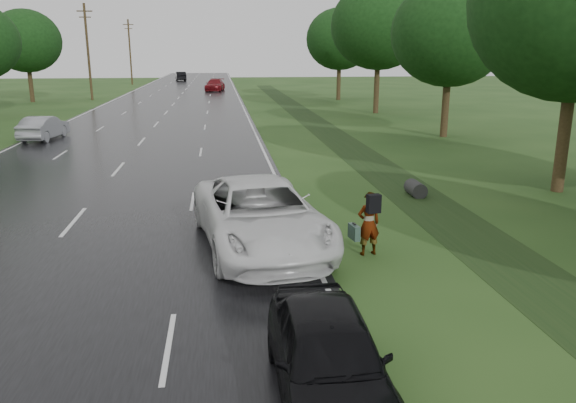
# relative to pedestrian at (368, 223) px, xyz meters

# --- Properties ---
(road) EXTENTS (14.00, 180.00, 0.04)m
(road) POSITION_rel_pedestrian_xyz_m (-8.18, 40.79, -0.84)
(road) COLOR black
(road) RESTS_ON ground
(edge_stripe_east) EXTENTS (0.12, 180.00, 0.01)m
(edge_stripe_east) POSITION_rel_pedestrian_xyz_m (-1.43, 40.79, -0.81)
(edge_stripe_east) COLOR silver
(edge_stripe_east) RESTS_ON road
(edge_stripe_west) EXTENTS (0.12, 180.00, 0.01)m
(edge_stripe_west) POSITION_rel_pedestrian_xyz_m (-14.93, 40.79, -0.81)
(edge_stripe_west) COLOR silver
(edge_stripe_west) RESTS_ON road
(center_line) EXTENTS (0.12, 180.00, 0.01)m
(center_line) POSITION_rel_pedestrian_xyz_m (-8.18, 40.79, -0.81)
(center_line) COLOR silver
(center_line) RESTS_ON road
(drainage_ditch) EXTENTS (2.20, 120.00, 0.56)m
(drainage_ditch) POSITION_rel_pedestrian_xyz_m (3.32, 14.50, -0.82)
(drainage_ditch) COLOR #1A3213
(drainage_ditch) RESTS_ON ground
(utility_pole_far) EXTENTS (1.60, 0.26, 10.00)m
(utility_pole_far) POSITION_rel_pedestrian_xyz_m (-17.38, 50.79, 4.34)
(utility_pole_far) COLOR #362816
(utility_pole_far) RESTS_ON ground
(utility_pole_distant) EXTENTS (1.60, 0.26, 10.00)m
(utility_pole_distant) POSITION_rel_pedestrian_xyz_m (-17.38, 80.79, 4.34)
(utility_pole_distant) COLOR #362816
(utility_pole_distant) RESTS_ON ground
(tree_east_c) EXTENTS (7.00, 7.00, 9.29)m
(tree_east_c) POSITION_rel_pedestrian_xyz_m (10.02, 19.79, 5.28)
(tree_east_c) COLOR #362816
(tree_east_c) RESTS_ON ground
(tree_east_d) EXTENTS (8.00, 8.00, 10.76)m
(tree_east_d) POSITION_rel_pedestrian_xyz_m (9.62, 33.79, 6.29)
(tree_east_d) COLOR #362816
(tree_east_d) RESTS_ON ground
(tree_east_f) EXTENTS (7.20, 7.20, 9.62)m
(tree_east_f) POSITION_rel_pedestrian_xyz_m (9.32, 47.79, 5.51)
(tree_east_f) COLOR #362816
(tree_east_f) RESTS_ON ground
(tree_west_f) EXTENTS (7.00, 7.00, 9.29)m
(tree_west_f) POSITION_rel_pedestrian_xyz_m (-22.98, 48.79, 5.28)
(tree_west_f) COLOR #362816
(tree_west_f) RESTS_ON ground
(pedestrian) EXTENTS (0.81, 0.64, 1.66)m
(pedestrian) POSITION_rel_pedestrian_xyz_m (0.00, 0.00, 0.00)
(pedestrian) COLOR #A5998C
(pedestrian) RESTS_ON ground
(white_pickup) EXTENTS (3.79, 6.69, 1.76)m
(white_pickup) POSITION_rel_pedestrian_xyz_m (-2.68, 0.79, 0.06)
(white_pickup) COLOR white
(white_pickup) RESTS_ON road
(dark_sedan) EXTENTS (1.67, 4.09, 1.39)m
(dark_sedan) POSITION_rel_pedestrian_xyz_m (-2.18, -6.01, -0.12)
(dark_sedan) COLOR black
(dark_sedan) RESTS_ON road
(silver_sedan) EXTENTS (2.01, 4.37, 1.39)m
(silver_sedan) POSITION_rel_pedestrian_xyz_m (-13.98, 21.29, -0.12)
(silver_sedan) COLOR gray
(silver_sedan) RESTS_ON road
(far_car_red) EXTENTS (2.89, 5.62, 1.56)m
(far_car_red) POSITION_rel_pedestrian_xyz_m (-4.13, 63.28, -0.04)
(far_car_red) COLOR maroon
(far_car_red) RESTS_ON road
(far_car_dark) EXTENTS (2.33, 5.03, 1.60)m
(far_car_dark) POSITION_rel_pedestrian_xyz_m (-10.35, 91.57, -0.02)
(far_car_dark) COLOR black
(far_car_dark) RESTS_ON road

